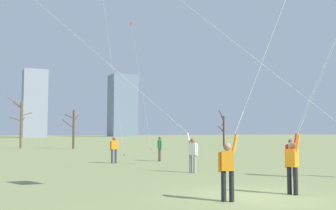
{
  "coord_description": "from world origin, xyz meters",
  "views": [
    {
      "loc": [
        -7.4,
        -9.25,
        1.93
      ],
      "look_at": [
        0.0,
        6.0,
        3.12
      ],
      "focal_mm": 40.78,
      "sensor_mm": 36.0,
      "label": 1
    }
  ],
  "objects": [
    {
      "name": "bystander_far_off_by_trees",
      "position": [
        -0.1,
        13.39,
        0.9
      ],
      "size": [
        0.5,
        0.28,
        1.62
      ],
      "color": "#33384C",
      "rests_on": "ground"
    },
    {
      "name": "distant_kite_drifting_left_orange",
      "position": [
        8.94,
        34.16,
        13.43
      ],
      "size": [
        0.36,
        6.39,
        15.95
      ],
      "color": "orange",
      "rests_on": "ground"
    },
    {
      "name": "skyline_mid_tower_right",
      "position": [
        8.26,
        127.87,
        11.55
      ],
      "size": [
        7.81,
        7.6,
        23.1
      ],
      "color": "gray",
      "rests_on": "ground"
    },
    {
      "name": "kite_flyer_midfield_right_white",
      "position": [
        1.35,
        -1.24,
        2.92
      ],
      "size": [
        0.94,
        5.9,
        11.52
      ],
      "color": "black",
      "rests_on": "ground"
    },
    {
      "name": "bare_tree_leftmost",
      "position": [
        -3.43,
        38.28,
        2.99
      ],
      "size": [
        2.83,
        2.22,
        5.98
      ],
      "color": "brown",
      "rests_on": "ground"
    },
    {
      "name": "kite_flyer_midfield_center_blue",
      "position": [
        -0.03,
        -0.94,
        4.47
      ],
      "size": [
        6.08,
        3.36,
        17.28
      ],
      "color": "black",
      "rests_on": "ground"
    },
    {
      "name": "kite_flyer_midfield_left_yellow",
      "position": [
        -0.69,
        8.95,
        3.85
      ],
      "size": [
        8.9,
        10.03,
        12.65
      ],
      "color": "gray",
      "rests_on": "ground"
    },
    {
      "name": "bare_tree_rightmost",
      "position": [
        21.79,
        33.75,
        2.29
      ],
      "size": [
        1.75,
        2.13,
        4.82
      ],
      "color": "#423326",
      "rests_on": "ground"
    },
    {
      "name": "bystander_watching_nearby",
      "position": [
        3.12,
        13.64,
        0.9
      ],
      "size": [
        0.22,
        0.51,
        1.62
      ],
      "color": "#726656",
      "rests_on": "ground"
    },
    {
      "name": "ground_plane",
      "position": [
        0.0,
        0.0,
        0.0
      ],
      "size": [
        400.0,
        400.0,
        0.0
      ],
      "primitive_type": "plane",
      "color": "#848E56"
    },
    {
      "name": "kite_flyer_far_back_green",
      "position": [
        3.71,
        3.72,
        4.21
      ],
      "size": [
        12.46,
        8.77,
        14.38
      ],
      "color": "gray",
      "rests_on": "ground"
    },
    {
      "name": "skyline_wide_slab",
      "position": [
        45.01,
        142.26,
        12.82
      ],
      "size": [
        10.59,
        9.17,
        25.64
      ],
      "color": "slate",
      "rests_on": "ground"
    },
    {
      "name": "kite_flyer_foreground_right_pink",
      "position": [
        5.06,
        3.09,
        2.11
      ],
      "size": [
        4.56,
        2.41,
        11.62
      ],
      "color": "gray",
      "rests_on": "ground"
    },
    {
      "name": "bare_tree_right_of_center",
      "position": [
        1.8,
        34.24,
        2.39
      ],
      "size": [
        2.17,
        2.04,
        4.38
      ],
      "color": "#4C3828",
      "rests_on": "ground"
    }
  ]
}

